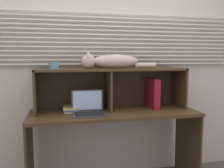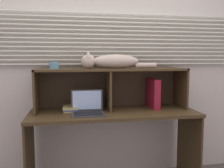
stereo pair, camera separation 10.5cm
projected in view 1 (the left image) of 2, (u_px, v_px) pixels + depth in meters
The scene contains 8 objects.
back_panel_with_blinds at pixel (108, 61), 2.58m from camera, with size 4.40×0.08×2.50m.
desk at pixel (114, 126), 2.33m from camera, with size 1.61×0.56×0.77m.
hutch_shelf_unit at pixel (111, 80), 2.42m from camera, with size 1.48×0.34×0.41m.
cat at pixel (111, 61), 2.36m from camera, with size 0.76×0.16×0.17m.
laptop at pixel (88, 109), 2.22m from camera, with size 0.30×0.25×0.21m.
binder_upright at pixel (152, 93), 2.49m from camera, with size 0.06×0.27×0.30m, color maroon.
book_stack at pixel (71, 109), 2.33m from camera, with size 0.15×0.23×0.05m.
small_basket at pixel (54, 65), 2.25m from camera, with size 0.09×0.09×0.06m, color teal.
Camera 1 is at (-0.51, -1.99, 1.29)m, focal length 38.43 mm.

